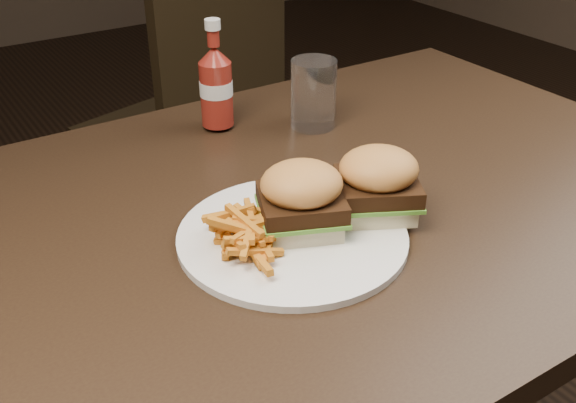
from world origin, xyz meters
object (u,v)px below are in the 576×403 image
ketchup_bottle (216,94)px  tumbler (313,95)px  plate (292,236)px  dining_table (313,207)px  chair_far (179,132)px

ketchup_bottle → tumbler: bearing=-30.0°
plate → tumbler: tumbler is taller
dining_table → chair_far: 1.02m
chair_far → tumbler: (-0.08, -0.75, 0.38)m
chair_far → plate: plate is taller
dining_table → ketchup_bottle: size_ratio=11.22×
chair_far → plate: size_ratio=1.50×
chair_far → dining_table: bearing=62.1°
plate → ketchup_bottle: ketchup_bottle is taller
chair_far → ketchup_bottle: bearing=57.0°
dining_table → chair_far: dining_table is taller
plate → tumbler: size_ratio=2.43×
dining_table → chair_far: bearing=77.4°
tumbler → plate: bearing=-129.0°
dining_table → ketchup_bottle: ketchup_bottle is taller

